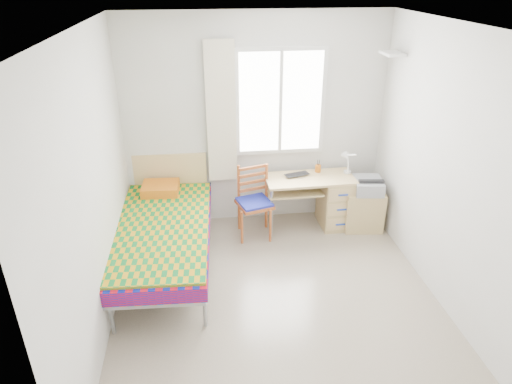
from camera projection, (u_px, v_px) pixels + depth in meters
floor at (277, 300)px, 4.59m from camera, size 3.50×3.50×0.00m
ceiling at (284, 27)px, 3.44m from camera, size 3.50×3.50×0.00m
wall_back at (255, 123)px, 5.57m from camera, size 3.20×0.00×3.20m
wall_left at (93, 193)px, 3.84m from camera, size 0.00×3.50×3.50m
wall_right at (451, 174)px, 4.20m from camera, size 0.00×3.50×3.50m
window at (280, 102)px, 5.48m from camera, size 1.10×0.04×1.30m
curtain at (221, 114)px, 5.40m from camera, size 0.35×0.05×1.70m
floating_shelf at (392, 53)px, 5.06m from camera, size 0.20×0.32×0.03m
bed at (162, 229)px, 4.95m from camera, size 1.12×2.23×0.95m
desk at (331, 199)px, 5.78m from camera, size 1.10×0.53×0.68m
chair at (254, 197)px, 5.53m from camera, size 0.47×0.47×0.89m
cabinet at (362, 208)px, 5.79m from camera, size 0.52×0.47×0.52m
printer at (368, 185)px, 5.60m from camera, size 0.39×0.43×0.17m
laptop at (299, 176)px, 5.62m from camera, size 0.35×0.27×0.02m
pen_cup at (318, 169)px, 5.75m from camera, size 0.08×0.08×0.09m
task_lamp at (347, 160)px, 5.53m from camera, size 0.21×0.31×0.36m
book at (293, 184)px, 5.65m from camera, size 0.21×0.24×0.02m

